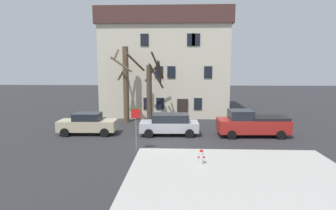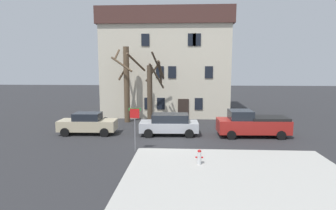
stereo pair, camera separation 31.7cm
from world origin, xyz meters
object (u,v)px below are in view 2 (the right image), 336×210
Objects in this scene: car_beige_sedan at (88,123)px; pickup_truck_red at (252,124)px; car_silver_wagon at (169,124)px; building_main at (167,63)px; tree_bare_near at (127,82)px; fire_hydrant at (199,157)px; tree_bare_mid at (152,89)px; street_sign_pole at (135,121)px; bicycle_leaning at (101,120)px.

pickup_truck_red is (12.95, -0.01, 0.13)m from car_beige_sedan.
car_beige_sedan is at bearing -179.24° from car_silver_wagon.
building_main is 1.93× the size of tree_bare_near.
tree_bare_near is 1.33× the size of pickup_truck_red.
fire_hydrant is (2.86, -18.21, -5.19)m from building_main.
tree_bare_mid is 12.32m from fire_hydrant.
pickup_truck_red is 1.94× the size of street_sign_pole.
fire_hydrant is at bearing -51.22° from bicycle_leaning.
tree_bare_near is 1.56× the size of car_silver_wagon.
car_silver_wagon is (4.37, -4.98, -3.02)m from tree_bare_near.
fire_hydrant is (6.36, -11.94, -3.35)m from tree_bare_near.
bicycle_leaning is (-5.74, -7.50, -5.36)m from building_main.
tree_bare_near is at bearing -119.21° from building_main.
pickup_truck_red is 6.65× the size of fire_hydrant.
car_silver_wagon is (1.89, -4.41, -2.38)m from tree_bare_mid.
car_beige_sedan is at bearing 141.12° from fire_hydrant.
building_main is at bearing 60.79° from tree_bare_near.
bicycle_leaning is at bearing -150.98° from tree_bare_near.
pickup_truck_red is 9.51m from street_sign_pole.
building_main is at bearing 86.09° from street_sign_pole.
bicycle_leaning is at bearing -171.92° from tree_bare_mid.
building_main is 10.86m from bicycle_leaning.
fire_hydrant is at bearing -74.01° from car_silver_wagon.
car_silver_wagon is 1.65× the size of street_sign_pole.
building_main is 2.08× the size of tree_bare_mid.
street_sign_pole is at bearing -152.13° from pickup_truck_red.
car_beige_sedan is 0.83× the size of pickup_truck_red.
street_sign_pole reaches higher than bicycle_leaning.
pickup_truck_red is at bearing -0.84° from car_silver_wagon.
pickup_truck_red is (7.29, -11.34, -4.74)m from building_main.
tree_bare_near is 12.27m from pickup_truck_red.
tree_bare_mid is (-1.03, -6.84, -2.47)m from building_main.
fire_hydrant is (1.99, -6.96, -0.34)m from car_silver_wagon.
tree_bare_mid is 2.39× the size of street_sign_pole.
street_sign_pole is at bearing -60.56° from bicycle_leaning.
tree_bare_near is 1.08× the size of tree_bare_mid.
tree_bare_mid is 9.02m from street_sign_pole.
tree_bare_near reaches higher than car_beige_sedan.
tree_bare_mid is 1.23× the size of pickup_truck_red.
car_beige_sedan is 1.62× the size of street_sign_pole.
car_silver_wagon is at bearing 66.73° from street_sign_pole.
tree_bare_near reaches higher than tree_bare_mid.
street_sign_pole reaches higher than car_silver_wagon.
tree_bare_mid reaches higher than pickup_truck_red.
pickup_truck_red is at bearing -57.27° from building_main.
car_beige_sedan is at bearing -113.11° from tree_bare_near.
pickup_truck_red is 13.59m from bicycle_leaning.
pickup_truck_red is at bearing -28.44° from tree_bare_mid.
street_sign_pole is at bearing -44.01° from car_beige_sedan.
car_beige_sedan is at bearing -88.90° from bicycle_leaning.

